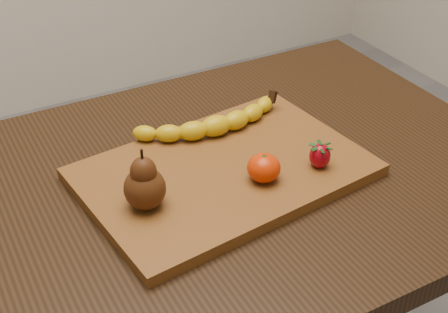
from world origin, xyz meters
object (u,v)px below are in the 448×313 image
table (223,219)px  pear (144,179)px  mandarin (264,168)px  cutting_board (224,172)px

table → pear: 0.23m
mandarin → pear: bearing=171.5°
pear → mandarin: size_ratio=1.85×
table → mandarin: (0.03, -0.07, 0.14)m
mandarin → cutting_board: bearing=122.1°
cutting_board → mandarin: bearing=-64.2°
table → cutting_board: 0.11m
pear → mandarin: bearing=-8.5°
cutting_board → pear: size_ratio=4.61×
pear → table: bearing=15.3°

